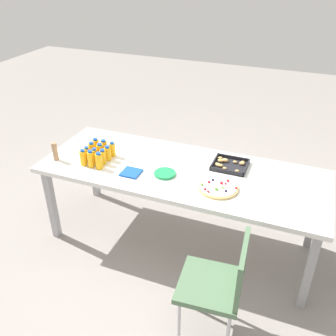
# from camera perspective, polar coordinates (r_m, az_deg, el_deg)

# --- Properties ---
(ground_plane) EXTENTS (12.00, 12.00, 0.00)m
(ground_plane) POSITION_cam_1_polar(r_m,az_deg,el_deg) (3.50, 1.84, -10.90)
(ground_plane) COLOR gray
(party_table) EXTENTS (2.34, 0.87, 0.75)m
(party_table) POSITION_cam_1_polar(r_m,az_deg,el_deg) (3.08, 2.05, -1.24)
(party_table) COLOR silver
(party_table) RESTS_ON ground_plane
(chair_near_right) EXTENTS (0.43, 0.43, 0.83)m
(chair_near_right) POSITION_cam_1_polar(r_m,az_deg,el_deg) (2.48, 8.12, -16.89)
(chair_near_right) COLOR #4C6B4C
(chair_near_right) RESTS_ON ground_plane
(juice_bottle_0) EXTENTS (0.06, 0.06, 0.14)m
(juice_bottle_0) POSITION_cam_1_polar(r_m,az_deg,el_deg) (3.16, -12.85, 1.55)
(juice_bottle_0) COLOR #F9AB14
(juice_bottle_0) RESTS_ON party_table
(juice_bottle_1) EXTENTS (0.06, 0.06, 0.15)m
(juice_bottle_1) POSITION_cam_1_polar(r_m,az_deg,el_deg) (3.12, -11.75, 1.35)
(juice_bottle_1) COLOR #FAAE14
(juice_bottle_1) RESTS_ON party_table
(juice_bottle_2) EXTENTS (0.06, 0.06, 0.15)m
(juice_bottle_2) POSITION_cam_1_polar(r_m,az_deg,el_deg) (3.08, -10.51, 1.06)
(juice_bottle_2) COLOR #F9AE14
(juice_bottle_2) RESTS_ON party_table
(juice_bottle_3) EXTENTS (0.05, 0.05, 0.14)m
(juice_bottle_3) POSITION_cam_1_polar(r_m,az_deg,el_deg) (3.21, -12.27, 2.03)
(juice_bottle_3) COLOR #FAAE14
(juice_bottle_3) RESTS_ON party_table
(juice_bottle_4) EXTENTS (0.05, 0.05, 0.13)m
(juice_bottle_4) POSITION_cam_1_polar(r_m,az_deg,el_deg) (3.18, -11.15, 1.83)
(juice_bottle_4) COLOR #FAAD14
(juice_bottle_4) RESTS_ON party_table
(juice_bottle_5) EXTENTS (0.06, 0.06, 0.14)m
(juice_bottle_5) POSITION_cam_1_polar(r_m,az_deg,el_deg) (3.15, -9.95, 1.65)
(juice_bottle_5) COLOR #F9AC14
(juice_bottle_5) RESTS_ON party_table
(juice_bottle_6) EXTENTS (0.06, 0.06, 0.14)m
(juice_bottle_6) POSITION_cam_1_polar(r_m,az_deg,el_deg) (3.27, -11.56, 2.69)
(juice_bottle_6) COLOR #FAAC14
(juice_bottle_6) RESTS_ON party_table
(juice_bottle_7) EXTENTS (0.06, 0.06, 0.14)m
(juice_bottle_7) POSITION_cam_1_polar(r_m,az_deg,el_deg) (3.23, -10.36, 2.49)
(juice_bottle_7) COLOR #F9AD14
(juice_bottle_7) RESTS_ON party_table
(juice_bottle_8) EXTENTS (0.06, 0.06, 0.13)m
(juice_bottle_8) POSITION_cam_1_polar(r_m,az_deg,el_deg) (3.20, -9.23, 2.22)
(juice_bottle_8) COLOR #FAAD14
(juice_bottle_8) RESTS_ON party_table
(juice_bottle_9) EXTENTS (0.06, 0.06, 0.14)m
(juice_bottle_9) POSITION_cam_1_polar(r_m,az_deg,el_deg) (3.32, -10.97, 3.28)
(juice_bottle_9) COLOR #FAAD14
(juice_bottle_9) RESTS_ON party_table
(juice_bottle_10) EXTENTS (0.06, 0.06, 0.14)m
(juice_bottle_10) POSITION_cam_1_polar(r_m,az_deg,el_deg) (3.28, -9.80, 3.06)
(juice_bottle_10) COLOR #FAAC14
(juice_bottle_10) RESTS_ON party_table
(juice_bottle_11) EXTENTS (0.05, 0.05, 0.13)m
(juice_bottle_11) POSITION_cam_1_polar(r_m,az_deg,el_deg) (3.26, -8.52, 2.81)
(juice_bottle_11) COLOR #F9AD14
(juice_bottle_11) RESTS_ON party_table
(fruit_pizza) EXTENTS (0.31, 0.31, 0.05)m
(fruit_pizza) POSITION_cam_1_polar(r_m,az_deg,el_deg) (2.83, 7.70, -2.94)
(fruit_pizza) COLOR tan
(fruit_pizza) RESTS_ON party_table
(snack_tray) EXTENTS (0.28, 0.26, 0.04)m
(snack_tray) POSITION_cam_1_polar(r_m,az_deg,el_deg) (3.13, 9.34, 0.48)
(snack_tray) COLOR black
(snack_tray) RESTS_ON party_table
(plate_stack) EXTENTS (0.17, 0.17, 0.02)m
(plate_stack) POSITION_cam_1_polar(r_m,az_deg,el_deg) (2.98, -0.48, -0.86)
(plate_stack) COLOR #1E8C4C
(plate_stack) RESTS_ON party_table
(napkin_stack) EXTENTS (0.15, 0.15, 0.01)m
(napkin_stack) POSITION_cam_1_polar(r_m,az_deg,el_deg) (3.01, -5.67, -0.70)
(napkin_stack) COLOR #194CA5
(napkin_stack) RESTS_ON party_table
(cardboard_tube) EXTENTS (0.04, 0.04, 0.16)m
(cardboard_tube) POSITION_cam_1_polar(r_m,az_deg,el_deg) (3.29, -16.91, 2.44)
(cardboard_tube) COLOR #9E7A56
(cardboard_tube) RESTS_ON party_table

